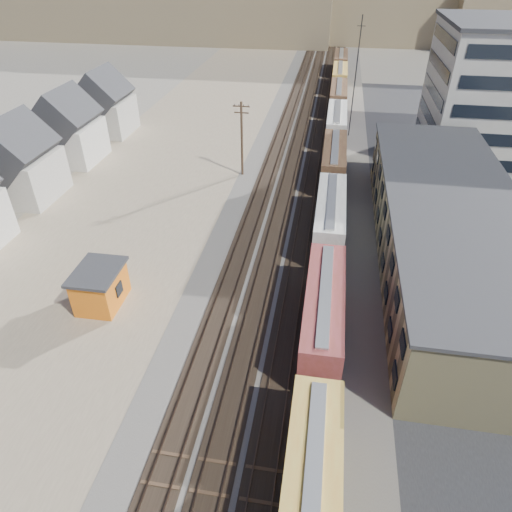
% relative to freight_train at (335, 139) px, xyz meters
% --- Properties ---
extents(ground, '(300.00, 300.00, 0.00)m').
position_rel_freight_train_xyz_m(ground, '(-3.80, -50.34, -2.79)').
color(ground, '#6B6356').
rests_on(ground, ground).
extents(ballast_bed, '(18.00, 200.00, 0.06)m').
position_rel_freight_train_xyz_m(ballast_bed, '(-3.80, -0.34, -2.76)').
color(ballast_bed, '#4C4742').
rests_on(ballast_bed, ground).
extents(dirt_yard, '(24.00, 180.00, 0.03)m').
position_rel_freight_train_xyz_m(dirt_yard, '(-23.80, -10.34, -2.78)').
color(dirt_yard, '#7B6B55').
rests_on(dirt_yard, ground).
extents(asphalt_lot, '(26.00, 120.00, 0.04)m').
position_rel_freight_train_xyz_m(asphalt_lot, '(18.20, -15.34, -2.77)').
color(asphalt_lot, '#232326').
rests_on(asphalt_lot, ground).
extents(rail_tracks, '(11.40, 200.00, 0.24)m').
position_rel_freight_train_xyz_m(rail_tracks, '(-4.35, -0.34, -2.68)').
color(rail_tracks, black).
rests_on(rail_tracks, ground).
extents(freight_train, '(3.00, 119.74, 4.46)m').
position_rel_freight_train_xyz_m(freight_train, '(0.00, 0.00, 0.00)').
color(freight_train, black).
rests_on(freight_train, ground).
extents(warehouse, '(12.40, 40.40, 7.25)m').
position_rel_freight_train_xyz_m(warehouse, '(11.18, -25.34, 0.86)').
color(warehouse, tan).
rests_on(warehouse, ground).
extents(utility_pole_north, '(2.20, 0.32, 10.00)m').
position_rel_freight_train_xyz_m(utility_pole_north, '(-12.30, -8.34, 2.50)').
color(utility_pole_north, '#382619').
rests_on(utility_pole_north, ground).
extents(radio_mast, '(1.20, 0.16, 18.00)m').
position_rel_freight_train_xyz_m(radio_mast, '(2.20, 9.66, 6.33)').
color(radio_mast, black).
rests_on(radio_mast, ground).
extents(maintenance_shed, '(3.89, 5.00, 3.63)m').
position_rel_freight_train_xyz_m(maintenance_shed, '(-19.36, -37.18, -0.94)').
color(maintenance_shed, orange).
rests_on(maintenance_shed, ground).
extents(parked_car_blue, '(5.65, 4.58, 1.43)m').
position_rel_freight_train_xyz_m(parked_car_blue, '(16.78, 7.77, -2.08)').
color(parked_car_blue, navy).
rests_on(parked_car_blue, ground).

